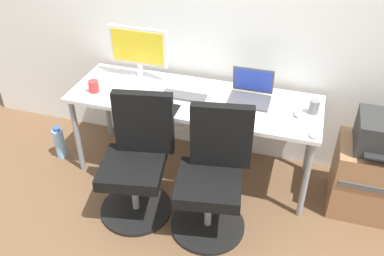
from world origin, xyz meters
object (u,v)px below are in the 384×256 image
(water_bottle_on_floor, at_px, (60,143))
(desktop_monitor, at_px, (138,50))
(office_chair_left, at_px, (137,163))
(office_chair_right, at_px, (213,178))
(side_cabinet, at_px, (371,178))
(coffee_mug, at_px, (94,86))
(open_laptop, at_px, (251,92))

(water_bottle_on_floor, xyz_separation_m, desktop_monitor, (0.67, 0.34, 0.82))
(office_chair_left, bearing_deg, office_chair_right, 0.02)
(office_chair_left, height_order, office_chair_right, same)
(office_chair_right, bearing_deg, side_cabinet, 24.53)
(office_chair_left, relative_size, water_bottle_on_floor, 3.03)
(office_chair_left, bearing_deg, coffee_mug, 142.50)
(office_chair_left, distance_m, water_bottle_on_floor, 1.02)
(office_chair_right, bearing_deg, open_laptop, 79.04)
(desktop_monitor, bearing_deg, side_cabinet, -6.12)
(office_chair_right, height_order, coffee_mug, office_chair_right)
(office_chair_right, height_order, desktop_monitor, desktop_monitor)
(office_chair_left, height_order, water_bottle_on_floor, office_chair_left)
(coffee_mug, bearing_deg, desktop_monitor, 51.19)
(office_chair_left, bearing_deg, side_cabinet, 16.74)
(side_cabinet, relative_size, water_bottle_on_floor, 1.80)
(office_chair_right, relative_size, water_bottle_on_floor, 3.03)
(open_laptop, xyz_separation_m, coffee_mug, (-1.18, -0.24, -0.01))
(office_chair_right, height_order, side_cabinet, office_chair_right)
(desktop_monitor, relative_size, coffee_mug, 5.22)
(office_chair_right, relative_size, open_laptop, 3.03)
(desktop_monitor, bearing_deg, coffee_mug, -128.81)
(open_laptop, relative_size, coffee_mug, 3.37)
(office_chair_left, bearing_deg, open_laptop, 42.45)
(open_laptop, bearing_deg, office_chair_right, -100.96)
(office_chair_right, distance_m, coffee_mug, 1.18)
(office_chair_left, height_order, desktop_monitor, desktop_monitor)
(side_cabinet, bearing_deg, coffee_mug, -176.94)
(office_chair_right, relative_size, coffee_mug, 10.22)
(open_laptop, bearing_deg, water_bottle_on_floor, -170.44)
(desktop_monitor, xyz_separation_m, coffee_mug, (-0.26, -0.32, -0.20))
(water_bottle_on_floor, relative_size, desktop_monitor, 0.65)
(side_cabinet, relative_size, desktop_monitor, 1.16)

